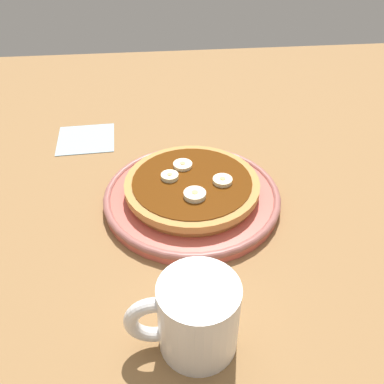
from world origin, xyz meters
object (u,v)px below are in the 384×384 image
at_px(banana_slice_2, 198,195).
at_px(banana_slice_3, 170,177).
at_px(banana_slice_1, 222,181).
at_px(plate, 192,197).
at_px(coffee_mug, 195,316).
at_px(napkin, 86,139).
at_px(pancake_stack, 192,187).
at_px(banana_slice_0, 183,165).

distance_m(banana_slice_2, banana_slice_3, 0.06).
relative_size(banana_slice_1, banana_slice_2, 0.91).
height_order(plate, banana_slice_3, banana_slice_3).
bearing_deg(coffee_mug, plate, -95.23).
relative_size(coffee_mug, napkin, 1.14).
bearing_deg(banana_slice_3, banana_slice_1, 166.48).
bearing_deg(banana_slice_2, pancake_stack, -82.79).
relative_size(banana_slice_2, banana_slice_3, 1.21).
bearing_deg(banana_slice_1, banana_slice_2, 36.65).
xyz_separation_m(banana_slice_2, napkin, (0.19, -0.26, -0.05)).
distance_m(banana_slice_0, napkin, 0.26).
bearing_deg(pancake_stack, banana_slice_2, 97.21).
bearing_deg(napkin, coffee_mug, 109.62).
distance_m(coffee_mug, napkin, 0.50).
bearing_deg(plate, banana_slice_2, 96.63).
bearing_deg(pancake_stack, banana_slice_1, 170.69).
distance_m(pancake_stack, banana_slice_3, 0.04).
bearing_deg(coffee_mug, pancake_stack, -95.18).
relative_size(banana_slice_0, banana_slice_1, 1.02).
height_order(pancake_stack, banana_slice_3, banana_slice_3).
distance_m(banana_slice_0, banana_slice_1, 0.08).
xyz_separation_m(plate, pancake_stack, (0.00, 0.00, 0.02)).
relative_size(pancake_stack, banana_slice_0, 6.84).
distance_m(banana_slice_0, coffee_mug, 0.29).
distance_m(pancake_stack, banana_slice_2, 0.04).
bearing_deg(napkin, banana_slice_2, 127.09).
bearing_deg(napkin, pancake_stack, 130.96).
distance_m(banana_slice_2, napkin, 0.33).
bearing_deg(banana_slice_1, banana_slice_0, -40.65).
bearing_deg(banana_slice_0, banana_slice_2, 100.99).
distance_m(pancake_stack, banana_slice_1, 0.05).
relative_size(banana_slice_0, banana_slice_3, 1.12).
relative_size(banana_slice_3, coffee_mug, 0.22).
bearing_deg(banana_slice_0, banana_slice_3, 52.61).
xyz_separation_m(banana_slice_0, napkin, (0.18, -0.18, -0.04)).
height_order(banana_slice_1, napkin, banana_slice_1).
height_order(banana_slice_1, coffee_mug, coffee_mug).
bearing_deg(banana_slice_1, pancake_stack, -9.31).
xyz_separation_m(pancake_stack, banana_slice_2, (-0.00, 0.04, 0.02)).
height_order(banana_slice_0, banana_slice_2, banana_slice_2).
distance_m(plate, banana_slice_3, 0.05).
bearing_deg(banana_slice_2, banana_slice_0, -79.01).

